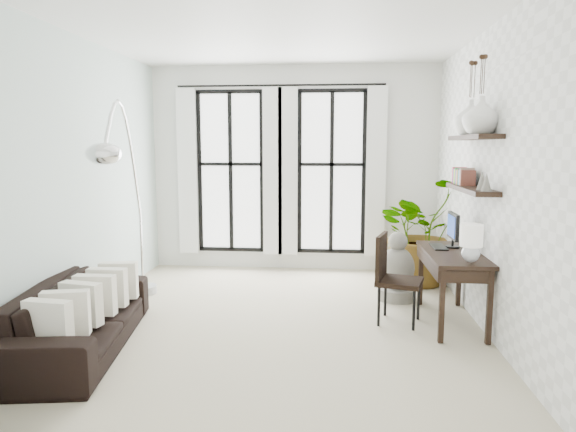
# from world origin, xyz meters

# --- Properties ---
(floor) EXTENTS (5.00, 5.00, 0.00)m
(floor) POSITION_xyz_m (0.00, 0.00, 0.00)
(floor) COLOR beige
(floor) RESTS_ON ground
(ceiling) EXTENTS (5.00, 5.00, 0.00)m
(ceiling) POSITION_xyz_m (0.00, 0.00, 3.20)
(ceiling) COLOR white
(ceiling) RESTS_ON wall_back
(wall_left) EXTENTS (0.00, 5.00, 5.00)m
(wall_left) POSITION_xyz_m (-2.25, 0.00, 1.60)
(wall_left) COLOR silver
(wall_left) RESTS_ON floor
(wall_right) EXTENTS (0.00, 5.00, 5.00)m
(wall_right) POSITION_xyz_m (2.25, 0.00, 1.60)
(wall_right) COLOR white
(wall_right) RESTS_ON floor
(wall_back) EXTENTS (4.50, 0.00, 4.50)m
(wall_back) POSITION_xyz_m (0.00, 2.50, 1.60)
(wall_back) COLOR white
(wall_back) RESTS_ON floor
(windows) EXTENTS (3.26, 0.13, 2.65)m
(windows) POSITION_xyz_m (-0.20, 2.43, 1.56)
(windows) COLOR white
(windows) RESTS_ON wall_back
(wall_shelves) EXTENTS (0.25, 1.30, 0.60)m
(wall_shelves) POSITION_xyz_m (2.11, 0.10, 1.73)
(wall_shelves) COLOR black
(wall_shelves) RESTS_ON wall_right
(sofa) EXTENTS (1.18, 2.31, 0.64)m
(sofa) POSITION_xyz_m (-1.80, -1.01, 0.32)
(sofa) COLOR black
(sofa) RESTS_ON floor
(throw_pillows) EXTENTS (0.40, 1.52, 0.40)m
(throw_pillows) POSITION_xyz_m (-1.70, -1.01, 0.50)
(throw_pillows) COLOR white
(throw_pillows) RESTS_ON sofa
(plant) EXTENTS (1.75, 1.65, 1.53)m
(plant) POSITION_xyz_m (1.90, 1.74, 0.76)
(plant) COLOR #2D7228
(plant) RESTS_ON floor
(desk) EXTENTS (0.58, 1.36, 1.19)m
(desk) POSITION_xyz_m (1.94, 0.01, 0.74)
(desk) COLOR black
(desk) RESTS_ON floor
(desk_chair) EXTENTS (0.58, 0.58, 0.99)m
(desk_chair) POSITION_xyz_m (1.29, 0.04, 0.57)
(desk_chair) COLOR black
(desk_chair) RESTS_ON floor
(arc_lamp) EXTENTS (0.75, 2.20, 2.45)m
(arc_lamp) POSITION_xyz_m (-1.70, -0.05, 1.91)
(arc_lamp) COLOR silver
(arc_lamp) RESTS_ON floor
(buddha) EXTENTS (0.49, 0.49, 0.88)m
(buddha) POSITION_xyz_m (1.46, 0.91, 0.37)
(buddha) COLOR gray
(buddha) RESTS_ON floor
(vase_a) EXTENTS (0.37, 0.37, 0.38)m
(vase_a) POSITION_xyz_m (2.11, -0.19, 2.27)
(vase_a) COLOR white
(vase_a) RESTS_ON shelf_upper
(vase_b) EXTENTS (0.37, 0.37, 0.38)m
(vase_b) POSITION_xyz_m (2.11, 0.21, 2.27)
(vase_b) COLOR white
(vase_b) RESTS_ON shelf_upper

